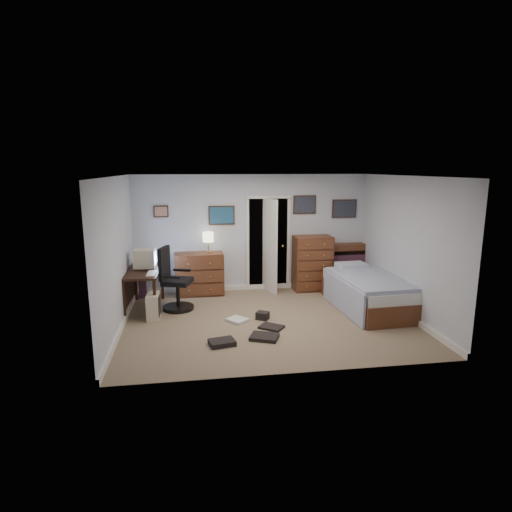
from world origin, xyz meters
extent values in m
cube|color=#88715E|center=(0.00, 0.00, -0.01)|extent=(5.00, 4.00, 0.02)
cube|color=black|center=(-2.20, 0.94, 0.74)|extent=(0.66, 1.35, 0.04)
cube|color=black|center=(-2.49, 0.33, 0.36)|extent=(0.05, 0.05, 0.72)
cube|color=black|center=(-1.96, 0.31, 0.36)|extent=(0.05, 0.05, 0.72)
cube|color=black|center=(-2.44, 1.58, 0.36)|extent=(0.05, 0.05, 0.72)
cube|color=black|center=(-1.91, 1.55, 0.36)|extent=(0.05, 0.05, 0.72)
cube|color=black|center=(-2.48, 0.96, 0.41)|extent=(0.08, 1.22, 0.51)
cube|color=beige|center=(-2.18, 1.09, 0.96)|extent=(0.40, 0.38, 0.35)
cube|color=#8CB2F2|center=(-1.98, 1.09, 0.96)|extent=(0.02, 0.29, 0.22)
cube|color=beige|center=(-2.18, 1.09, 0.77)|extent=(0.26, 0.26, 0.02)
cube|color=beige|center=(-2.02, 0.59, 0.78)|extent=(0.17, 0.41, 0.02)
cube|color=beige|center=(-2.00, 0.39, 0.23)|extent=(0.22, 0.44, 0.46)
cube|color=black|center=(-1.89, 0.39, 0.23)|extent=(0.02, 0.31, 0.36)
cylinder|color=black|center=(-1.58, 0.83, 0.03)|extent=(0.73, 0.73, 0.07)
cylinder|color=black|center=(-1.58, 0.83, 0.28)|extent=(0.08, 0.08, 0.45)
cube|color=black|center=(-1.58, 0.83, 0.55)|extent=(0.62, 0.62, 0.09)
cube|color=black|center=(-1.81, 0.91, 0.89)|extent=(0.20, 0.44, 0.61)
cube|color=black|center=(-1.66, 0.58, 0.70)|extent=(0.33, 0.16, 0.04)
cube|color=black|center=(-1.49, 1.09, 0.70)|extent=(0.33, 0.16, 0.04)
cube|color=maroon|center=(-2.32, 1.70, 0.37)|extent=(0.16, 0.16, 0.75)
cube|color=#5C2E1D|center=(-1.15, 1.77, 0.45)|extent=(1.02, 0.54, 0.89)
cylinder|color=gold|center=(-0.95, 1.77, 0.90)|extent=(0.14, 0.14, 0.02)
cylinder|color=gold|center=(-0.95, 1.77, 1.04)|extent=(0.03, 0.03, 0.27)
cylinder|color=beige|center=(-0.95, 1.77, 1.22)|extent=(0.23, 0.23, 0.20)
cube|color=black|center=(0.35, 2.30, 1.00)|extent=(0.90, 0.60, 2.00)
cube|color=white|center=(-0.10, 1.97, 1.00)|extent=(0.06, 0.05, 2.00)
cube|color=white|center=(0.80, 1.97, 1.00)|extent=(0.06, 0.05, 2.00)
cube|color=white|center=(0.35, 1.97, 2.02)|extent=(0.96, 0.05, 0.06)
cube|color=white|center=(0.31, 1.86, 1.00)|extent=(0.31, 0.77, 2.00)
sphere|color=gold|center=(0.62, 1.71, 1.00)|extent=(0.06, 0.06, 0.06)
cube|color=#5C2E1D|center=(1.29, 1.75, 0.60)|extent=(0.82, 0.49, 1.19)
cube|color=#5C2E1D|center=(2.10, 1.88, 0.49)|extent=(1.11, 0.34, 0.99)
cube|color=black|center=(2.11, 1.79, 0.68)|extent=(1.01, 0.17, 0.33)
cube|color=maroon|center=(2.11, 1.79, 0.64)|extent=(0.88, 0.19, 0.24)
cube|color=#5C2E1D|center=(2.00, 0.36, 0.19)|extent=(1.19, 2.21, 0.38)
cube|color=white|center=(2.00, 0.36, 0.47)|extent=(1.15, 2.16, 0.19)
cube|color=#55639F|center=(2.01, 0.26, 0.59)|extent=(1.24, 1.89, 0.11)
cube|color=#55639F|center=(1.44, 0.22, 0.30)|extent=(0.14, 1.83, 0.58)
cube|color=#809BCE|center=(1.96, 1.17, 0.64)|extent=(0.61, 0.44, 0.14)
cube|color=#331E11|center=(-1.90, 1.98, 1.75)|extent=(0.30, 0.03, 0.24)
cube|color=#8D6D4D|center=(-1.90, 1.96, 1.75)|extent=(0.25, 0.01, 0.19)
cube|color=#331E11|center=(-0.65, 1.98, 1.65)|extent=(0.55, 0.03, 0.40)
cube|color=#130C55|center=(-0.65, 1.96, 1.65)|extent=(0.50, 0.01, 0.35)
cube|color=#331E11|center=(1.15, 1.98, 1.85)|extent=(0.50, 0.03, 0.40)
cube|color=black|center=(1.15, 1.96, 1.85)|extent=(0.45, 0.01, 0.35)
cube|color=#331E11|center=(2.05, 1.98, 1.75)|extent=(0.55, 0.03, 0.40)
cube|color=black|center=(2.05, 1.96, 1.75)|extent=(0.50, 0.01, 0.35)
cube|color=silver|center=(-0.54, 0.03, 0.02)|extent=(0.43, 0.44, 0.05)
cube|color=black|center=(-0.09, 0.07, 0.07)|extent=(0.27, 0.25, 0.13)
cube|color=black|center=(-0.88, -0.95, 0.04)|extent=(0.43, 0.36, 0.08)
cube|color=black|center=(-0.21, -0.81, 0.03)|extent=(0.52, 0.47, 0.06)
cube|color=black|center=(-0.01, -0.38, 0.02)|extent=(0.48, 0.46, 0.04)
camera|label=1|loc=(-1.28, -7.03, 2.64)|focal=30.00mm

